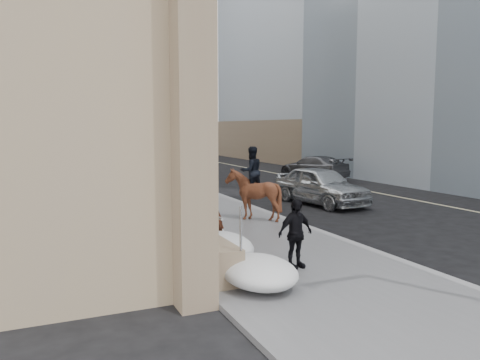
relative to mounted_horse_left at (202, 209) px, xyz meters
name	(u,v)px	position (x,y,z in m)	size (l,w,h in m)	color
ground	(274,259)	(1.40, -1.52, -1.14)	(140.00, 140.00, 0.00)	black
sidewalk	(170,201)	(1.40, 8.48, -1.08)	(5.00, 80.00, 0.12)	#545457
curb	(224,197)	(4.02, 8.48, -1.08)	(0.24, 80.00, 0.12)	slate
lane_line	(359,189)	(11.90, 8.48, -1.14)	(0.15, 70.00, 0.01)	#BFB78C
limestone_building	(33,31)	(-3.86, 18.45, 7.76)	(6.10, 44.00, 18.00)	tan
far_podium	(431,151)	(16.90, 8.48, 0.86)	(2.00, 80.00, 4.00)	#826A53
bg_building_mid	(103,52)	(5.40, 58.48, 12.86)	(30.00, 12.00, 28.00)	slate
bg_building_far	(28,85)	(-4.60, 70.48, 8.86)	(24.00, 12.00, 20.00)	gray
streetlight_mid	(198,104)	(4.14, 12.48, 3.44)	(1.71, 0.24, 8.00)	#2D2D30
streetlight_far	(130,114)	(4.14, 32.48, 3.44)	(1.71, 0.24, 8.00)	#2D2D30
traffic_signal	(152,118)	(3.47, 20.48, 2.86)	(4.10, 0.22, 6.00)	#2D2D30
snow_bank	(148,199)	(-0.02, 6.59, -0.67)	(1.70, 18.10, 0.76)	silver
mounted_horse_left	(202,209)	(0.00, 0.00, 0.00)	(1.66, 2.44, 2.61)	#462215
mounted_horse_right	(253,190)	(2.82, 2.77, 0.03)	(1.55, 1.72, 2.57)	#492414
pedestrian	(295,233)	(1.32, -2.73, -0.21)	(0.94, 0.39, 1.61)	black
car_silver	(320,185)	(7.25, 5.23, -0.31)	(1.96, 4.87, 1.66)	#B2B6BB
car_grey	(313,167)	(12.55, 14.10, -0.39)	(2.09, 5.14, 1.49)	#54565B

